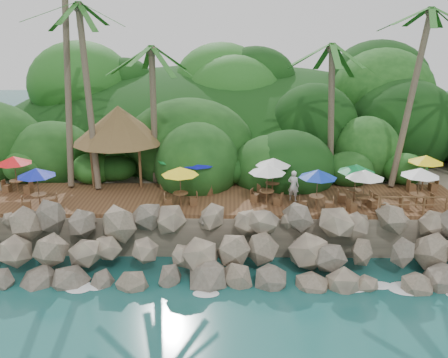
{
  "coord_description": "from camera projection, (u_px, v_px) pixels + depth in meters",
  "views": [
    {
      "loc": [
        0.33,
        -18.62,
        11.37
      ],
      "look_at": [
        0.0,
        6.0,
        3.4
      ],
      "focal_mm": 37.98,
      "sensor_mm": 36.0,
      "label": 1
    }
  ],
  "objects": [
    {
      "name": "dining_clusters",
      "position": [
        251.0,
        169.0,
        25.35
      ],
      "size": [
        25.17,
        5.04,
        2.14
      ],
      "color": "brown",
      "rests_on": "terrace"
    },
    {
      "name": "terrace",
      "position": [
        224.0,
        200.0,
        26.25
      ],
      "size": [
        26.0,
        5.0,
        0.2
      ],
      "primitive_type": "cube",
      "color": "brown",
      "rests_on": "land_base"
    },
    {
      "name": "palapa",
      "position": [
        119.0,
        124.0,
        28.23
      ],
      "size": [
        5.58,
        5.58,
        4.6
      ],
      "color": "brown",
      "rests_on": "ground"
    },
    {
      "name": "palms",
      "position": [
        259.0,
        15.0,
        25.8
      ],
      "size": [
        30.41,
        7.06,
        14.25
      ],
      "color": "brown",
      "rests_on": "ground"
    },
    {
      "name": "foam_line",
      "position": [
        222.0,
        288.0,
        21.49
      ],
      "size": [
        25.2,
        0.8,
        0.06
      ],
      "color": "white",
      "rests_on": "ground"
    },
    {
      "name": "railing",
      "position": [
        435.0,
        204.0,
        23.66
      ],
      "size": [
        6.1,
        0.1,
        1.0
      ],
      "color": "brown",
      "rests_on": "terrace"
    },
    {
      "name": "jungle_foliage",
      "position": [
        226.0,
        185.0,
        35.48
      ],
      "size": [
        44.0,
        16.0,
        12.0
      ],
      "primitive_type": null,
      "color": "#143811",
      "rests_on": "ground"
    },
    {
      "name": "land_base",
      "position": [
        226.0,
        168.0,
        36.11
      ],
      "size": [
        32.0,
        25.2,
        2.1
      ],
      "primitive_type": "cube",
      "color": "gray",
      "rests_on": "ground"
    },
    {
      "name": "seawall",
      "position": [
        223.0,
        249.0,
        22.76
      ],
      "size": [
        29.0,
        4.0,
        2.3
      ],
      "primitive_type": null,
      "color": "gray",
      "rests_on": "ground"
    },
    {
      "name": "jungle_hill",
      "position": [
        227.0,
        156.0,
        43.57
      ],
      "size": [
        44.8,
        28.0,
        15.4
      ],
      "primitive_type": "ellipsoid",
      "color": "#143811",
      "rests_on": "ground"
    },
    {
      "name": "waiter",
      "position": [
        293.0,
        186.0,
        25.58
      ],
      "size": [
        0.73,
        0.63,
        1.69
      ],
      "primitive_type": "imported",
      "rotation": [
        0.0,
        0.0,
        2.71
      ],
      "color": "silver",
      "rests_on": "terrace"
    },
    {
      "name": "ground",
      "position": [
        222.0,
        292.0,
        21.22
      ],
      "size": [
        140.0,
        140.0,
        0.0
      ],
      "primitive_type": "plane",
      "color": "#19514F",
      "rests_on": "ground"
    }
  ]
}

